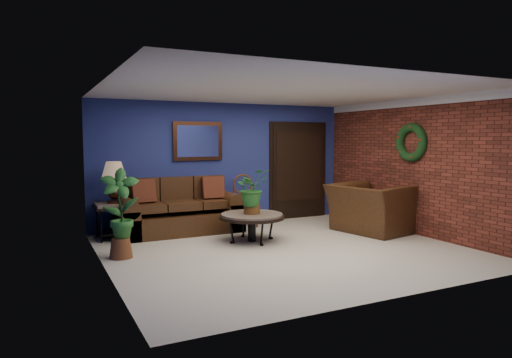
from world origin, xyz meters
name	(u,v)px	position (x,y,z in m)	size (l,w,h in m)	color
floor	(285,249)	(0.00, 0.00, 0.00)	(5.50, 5.50, 0.00)	beige
wall_back	(225,164)	(0.00, 2.50, 1.25)	(5.50, 0.04, 2.50)	navy
wall_left	(104,178)	(-2.75, 0.00, 1.25)	(0.04, 5.00, 2.50)	navy
wall_right_brick	(415,167)	(2.75, 0.00, 1.25)	(0.04, 5.00, 2.50)	maroon
ceiling	(286,91)	(0.00, 0.00, 2.50)	(5.50, 5.00, 0.02)	white
crown_molding	(416,102)	(2.72, 0.00, 2.43)	(0.03, 5.00, 0.14)	white
wall_mirror	(198,141)	(-0.60, 2.46, 1.72)	(1.02, 0.06, 0.77)	#442412
closet_door	(298,171)	(1.75, 2.47, 1.05)	(1.44, 0.06, 2.18)	black
wreath	(411,142)	(2.69, 0.05, 1.70)	(0.72, 0.72, 0.16)	black
sofa	(178,214)	(-1.13, 2.09, 0.34)	(2.30, 0.99, 1.03)	#472914
coffee_table	(252,217)	(-0.22, 0.76, 0.42)	(1.12, 1.12, 0.48)	#56514B
end_table	(115,211)	(-2.30, 2.05, 0.49)	(0.69, 0.69, 0.63)	#56514B
table_lamp	(114,177)	(-2.30, 2.05, 1.09)	(0.42, 0.42, 0.71)	#442412
side_chair	(244,197)	(0.26, 2.13, 0.59)	(0.52, 0.52, 1.05)	brown
armchair	(371,208)	(2.15, 0.47, 0.45)	(1.40, 1.22, 0.91)	#472914
coffee_plant	(252,189)	(-0.22, 0.76, 0.90)	(0.64, 0.57, 0.77)	brown
floor_plant	(384,213)	(2.35, 0.35, 0.38)	(0.35, 0.29, 0.75)	brown
tall_plant	(120,210)	(-2.45, 0.63, 0.71)	(0.65, 0.52, 1.34)	brown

